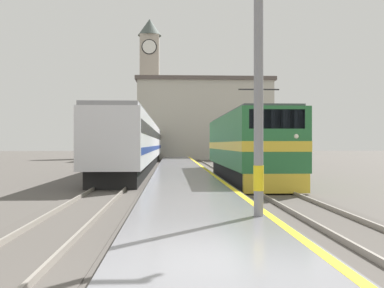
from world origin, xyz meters
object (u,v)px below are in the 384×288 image
at_px(locomotive_train, 246,146).
at_px(catenary_mast, 263,43).
at_px(passenger_train, 140,143).
at_px(clock_tower, 150,84).

bearing_deg(locomotive_train, catenary_mast, -98.08).
distance_m(passenger_train, catenary_mast, 30.89).
bearing_deg(catenary_mast, passenger_train, 99.29).
relative_size(locomotive_train, passenger_train, 0.36).
height_order(locomotive_train, clock_tower, clock_tower).
xyz_separation_m(locomotive_train, clock_tower, (-7.75, 46.52, 9.79)).
height_order(locomotive_train, catenary_mast, catenary_mast).
xyz_separation_m(locomotive_train, passenger_train, (-7.14, 15.14, 0.19)).
bearing_deg(catenary_mast, locomotive_train, 81.92).
bearing_deg(clock_tower, passenger_train, -88.88).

